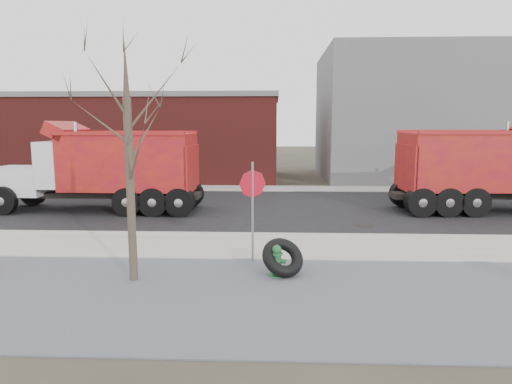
{
  "coord_description": "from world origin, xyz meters",
  "views": [
    {
      "loc": [
        -0.08,
        -12.21,
        3.44
      ],
      "look_at": [
        -0.66,
        1.49,
        1.4
      ],
      "focal_mm": 32.0,
      "sensor_mm": 36.0,
      "label": 1
    }
  ],
  "objects_px": {
    "fire_hydrant": "(277,262)",
    "dump_truck_red_a": "(498,167)",
    "stop_sign": "(253,194)",
    "truck_tire": "(283,257)",
    "dump_truck_red_b": "(104,167)"
  },
  "relations": [
    {
      "from": "stop_sign",
      "to": "dump_truck_red_b",
      "type": "relative_size",
      "value": 0.3
    },
    {
      "from": "fire_hydrant",
      "to": "dump_truck_red_b",
      "type": "distance_m",
      "value": 10.36
    },
    {
      "from": "dump_truck_red_a",
      "to": "dump_truck_red_b",
      "type": "bearing_deg",
      "value": 178.85
    },
    {
      "from": "stop_sign",
      "to": "dump_truck_red_a",
      "type": "distance_m",
      "value": 11.64
    },
    {
      "from": "fire_hydrant",
      "to": "stop_sign",
      "type": "relative_size",
      "value": 0.3
    },
    {
      "from": "fire_hydrant",
      "to": "dump_truck_red_a",
      "type": "relative_size",
      "value": 0.09
    },
    {
      "from": "stop_sign",
      "to": "dump_truck_red_a",
      "type": "xyz_separation_m",
      "value": [
        9.27,
        7.04,
        0.06
      ]
    },
    {
      "from": "fire_hydrant",
      "to": "dump_truck_red_a",
      "type": "height_order",
      "value": "dump_truck_red_a"
    },
    {
      "from": "truck_tire",
      "to": "stop_sign",
      "type": "xyz_separation_m",
      "value": [
        -0.74,
        1.03,
        1.31
      ]
    },
    {
      "from": "truck_tire",
      "to": "dump_truck_red_a",
      "type": "height_order",
      "value": "dump_truck_red_a"
    },
    {
      "from": "truck_tire",
      "to": "stop_sign",
      "type": "bearing_deg",
      "value": 125.62
    },
    {
      "from": "dump_truck_red_a",
      "to": "dump_truck_red_b",
      "type": "xyz_separation_m",
      "value": [
        -15.47,
        -0.48,
        -0.02
      ]
    },
    {
      "from": "truck_tire",
      "to": "dump_truck_red_a",
      "type": "xyz_separation_m",
      "value": [
        8.53,
        8.07,
        1.37
      ]
    },
    {
      "from": "fire_hydrant",
      "to": "stop_sign",
      "type": "xyz_separation_m",
      "value": [
        -0.6,
        1.12,
        1.4
      ]
    },
    {
      "from": "truck_tire",
      "to": "fire_hydrant",
      "type": "bearing_deg",
      "value": -148.8
    }
  ]
}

